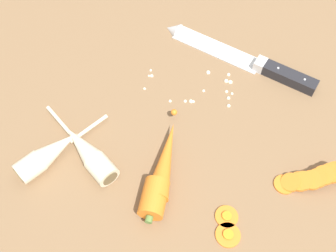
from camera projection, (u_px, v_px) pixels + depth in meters
ground_plane at (169, 127)px, 73.11cm from camera, size 120.00×90.00×4.00cm
chefs_knife at (235, 55)px, 79.83cm from camera, size 32.06×19.63×4.18cm
whole_carrot at (160, 170)px, 63.52cm from camera, size 6.49×21.85×4.20cm
parsnip_front at (49, 154)px, 65.40cm from camera, size 14.43×15.11×4.00cm
parsnip_mid_left at (88, 153)px, 65.53cm from camera, size 15.82×16.06×4.00cm
carrot_slice_stack at (311, 178)px, 63.56cm from camera, size 11.85×5.43×3.90cm
carrot_slice_stray_near at (228, 235)px, 59.37cm from camera, size 4.02×4.02×0.70cm
carrot_slice_stray_mid at (227, 216)px, 60.99cm from camera, size 3.77×3.77×0.70cm
mince_crumbs at (206, 86)px, 75.63cm from camera, size 18.06×9.09×0.90cm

